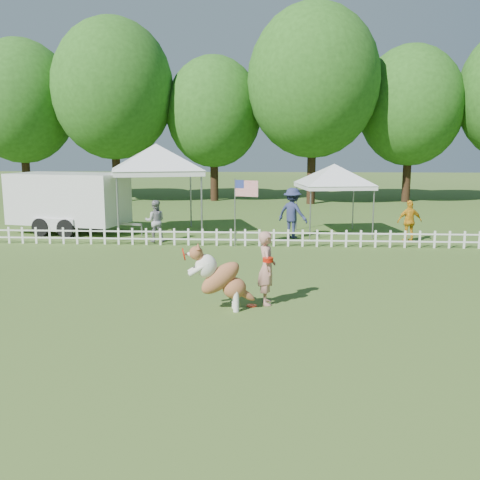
{
  "coord_description": "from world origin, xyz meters",
  "views": [
    {
      "loc": [
        0.68,
        -11.36,
        3.47
      ],
      "look_at": [
        -0.13,
        2.0,
        1.1
      ],
      "focal_mm": 40.0,
      "sensor_mm": 36.0,
      "label": 1
    }
  ],
  "objects_px": {
    "spectator_a": "(155,221)",
    "spectator_c": "(410,221)",
    "flag_pole": "(235,213)",
    "frisbee_on_turf": "(252,306)",
    "dog": "(221,278)",
    "canopy_tent_right": "(333,200)",
    "spectator_b": "(293,213)",
    "canopy_tent_left": "(157,190)",
    "handler": "(267,268)",
    "cargo_trailer": "(69,202)"
  },
  "relations": [
    {
      "from": "frisbee_on_turf",
      "to": "spectator_a",
      "type": "relative_size",
      "value": 0.15
    },
    {
      "from": "spectator_c",
      "to": "canopy_tent_left",
      "type": "bearing_deg",
      "value": -16.06
    },
    {
      "from": "spectator_c",
      "to": "spectator_b",
      "type": "bearing_deg",
      "value": -15.94
    },
    {
      "from": "canopy_tent_right",
      "to": "spectator_c",
      "type": "xyz_separation_m",
      "value": [
        2.59,
        -1.6,
        -0.59
      ]
    },
    {
      "from": "flag_pole",
      "to": "spectator_c",
      "type": "relative_size",
      "value": 1.55
    },
    {
      "from": "frisbee_on_turf",
      "to": "spectator_a",
      "type": "distance_m",
      "value": 8.68
    },
    {
      "from": "dog",
      "to": "spectator_c",
      "type": "height_order",
      "value": "spectator_c"
    },
    {
      "from": "canopy_tent_left",
      "to": "spectator_c",
      "type": "height_order",
      "value": "canopy_tent_left"
    },
    {
      "from": "flag_pole",
      "to": "spectator_c",
      "type": "distance_m",
      "value": 6.4
    },
    {
      "from": "frisbee_on_turf",
      "to": "spectator_b",
      "type": "distance_m",
      "value": 9.0
    },
    {
      "from": "dog",
      "to": "spectator_c",
      "type": "xyz_separation_m",
      "value": [
        6.04,
        8.59,
        0.05
      ]
    },
    {
      "from": "spectator_b",
      "to": "dog",
      "type": "bearing_deg",
      "value": 112.79
    },
    {
      "from": "spectator_a",
      "to": "canopy_tent_right",
      "type": "bearing_deg",
      "value": -171.92
    },
    {
      "from": "canopy_tent_left",
      "to": "spectator_a",
      "type": "bearing_deg",
      "value": -96.74
    },
    {
      "from": "cargo_trailer",
      "to": "flag_pole",
      "type": "relative_size",
      "value": 2.35
    },
    {
      "from": "handler",
      "to": "flag_pole",
      "type": "relative_size",
      "value": 0.69
    },
    {
      "from": "spectator_a",
      "to": "spectator_b",
      "type": "relative_size",
      "value": 0.8
    },
    {
      "from": "handler",
      "to": "dog",
      "type": "bearing_deg",
      "value": 112.63
    },
    {
      "from": "canopy_tent_left",
      "to": "spectator_b",
      "type": "distance_m",
      "value": 5.46
    },
    {
      "from": "canopy_tent_right",
      "to": "spectator_a",
      "type": "bearing_deg",
      "value": -172.04
    },
    {
      "from": "frisbee_on_turf",
      "to": "cargo_trailer",
      "type": "height_order",
      "value": "cargo_trailer"
    },
    {
      "from": "cargo_trailer",
      "to": "spectator_a",
      "type": "height_order",
      "value": "cargo_trailer"
    },
    {
      "from": "frisbee_on_turf",
      "to": "spectator_a",
      "type": "bearing_deg",
      "value": 116.23
    },
    {
      "from": "frisbee_on_turf",
      "to": "flag_pole",
      "type": "relative_size",
      "value": 0.1
    },
    {
      "from": "canopy_tent_left",
      "to": "spectator_c",
      "type": "bearing_deg",
      "value": -24.72
    },
    {
      "from": "handler",
      "to": "spectator_c",
      "type": "height_order",
      "value": "handler"
    },
    {
      "from": "flag_pole",
      "to": "spectator_b",
      "type": "relative_size",
      "value": 1.24
    },
    {
      "from": "spectator_a",
      "to": "spectator_c",
      "type": "relative_size",
      "value": 1.0
    },
    {
      "from": "spectator_c",
      "to": "frisbee_on_turf",
      "type": "bearing_deg",
      "value": 49.16
    },
    {
      "from": "spectator_c",
      "to": "spectator_a",
      "type": "bearing_deg",
      "value": -4.49
    },
    {
      "from": "cargo_trailer",
      "to": "spectator_c",
      "type": "bearing_deg",
      "value": 6.04
    },
    {
      "from": "handler",
      "to": "cargo_trailer",
      "type": "height_order",
      "value": "cargo_trailer"
    },
    {
      "from": "frisbee_on_turf",
      "to": "spectator_b",
      "type": "xyz_separation_m",
      "value": [
        1.2,
        8.87,
        0.94
      ]
    },
    {
      "from": "spectator_b",
      "to": "canopy_tent_left",
      "type": "bearing_deg",
      "value": 25.47
    },
    {
      "from": "handler",
      "to": "dog",
      "type": "xyz_separation_m",
      "value": [
        -0.95,
        -0.54,
        -0.1
      ]
    },
    {
      "from": "canopy_tent_left",
      "to": "spectator_b",
      "type": "relative_size",
      "value": 1.82
    },
    {
      "from": "cargo_trailer",
      "to": "dog",
      "type": "bearing_deg",
      "value": -42.52
    },
    {
      "from": "frisbee_on_turf",
      "to": "dog",
      "type": "bearing_deg",
      "value": -152.01
    },
    {
      "from": "cargo_trailer",
      "to": "handler",
      "type": "bearing_deg",
      "value": -37.5
    },
    {
      "from": "spectator_b",
      "to": "frisbee_on_turf",
      "type": "bearing_deg",
      "value": 116.34
    },
    {
      "from": "dog",
      "to": "spectator_c",
      "type": "bearing_deg",
      "value": 44.79
    },
    {
      "from": "dog",
      "to": "spectator_a",
      "type": "bearing_deg",
      "value": 101.41
    },
    {
      "from": "frisbee_on_turf",
      "to": "cargo_trailer",
      "type": "xyz_separation_m",
      "value": [
        -7.73,
        9.65,
        1.21
      ]
    },
    {
      "from": "dog",
      "to": "canopy_tent_left",
      "type": "bearing_deg",
      "value": 99.22
    },
    {
      "from": "frisbee_on_turf",
      "to": "spectator_a",
      "type": "height_order",
      "value": "spectator_a"
    },
    {
      "from": "handler",
      "to": "canopy_tent_left",
      "type": "bearing_deg",
      "value": 18.45
    },
    {
      "from": "handler",
      "to": "spectator_c",
      "type": "xyz_separation_m",
      "value": [
        5.09,
        8.06,
        -0.06
      ]
    },
    {
      "from": "canopy_tent_left",
      "to": "canopy_tent_right",
      "type": "bearing_deg",
      "value": -14.8
    },
    {
      "from": "cargo_trailer",
      "to": "spectator_a",
      "type": "relative_size",
      "value": 3.64
    },
    {
      "from": "canopy_tent_left",
      "to": "dog",
      "type": "bearing_deg",
      "value": -86.95
    }
  ]
}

